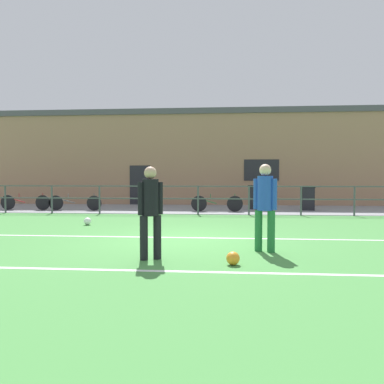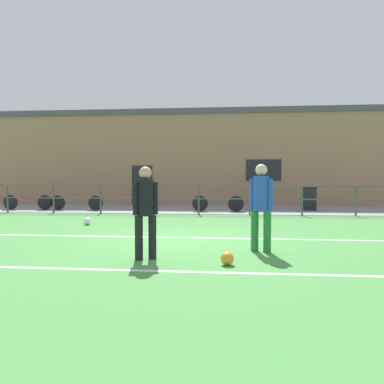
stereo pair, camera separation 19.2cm
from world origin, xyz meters
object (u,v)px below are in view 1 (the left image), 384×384
object	(u,v)px
trash_bin_0	(255,197)
soccer_ball_spare	(88,221)
player_goalkeeper	(150,207)
bicycle_parked_0	(75,203)
player_striker	(265,202)
soccer_ball_match	(233,258)
trash_bin_1	(308,198)
spectator_child	(143,193)
bicycle_parked_1	(217,203)
bicycle_parked_2	(25,202)

from	to	relation	value
trash_bin_0	soccer_ball_spare	bearing A→B (deg)	-132.80
player_goalkeeper	bicycle_parked_0	bearing A→B (deg)	-85.92
player_striker	trash_bin_0	xyz separation A→B (m)	(0.58, 9.85, -0.43)
soccer_ball_match	bicycle_parked_0	size ratio (longest dim) A/B	0.10
player_goalkeeper	trash_bin_0	distance (m)	11.09
player_goalkeeper	player_striker	bearing A→B (deg)	177.59
player_striker	bicycle_parked_0	size ratio (longest dim) A/B	0.74
player_striker	soccer_ball_spare	world-z (taller)	player_striker
trash_bin_1	soccer_ball_spare	bearing A→B (deg)	-144.32
player_goalkeeper	soccer_ball_spare	bearing A→B (deg)	-83.11
trash_bin_0	spectator_child	bearing A→B (deg)	169.94
trash_bin_0	trash_bin_1	size ratio (longest dim) A/B	1.02
bicycle_parked_0	soccer_ball_spare	bearing A→B (deg)	-63.84
player_striker	soccer_ball_match	bearing A→B (deg)	84.84
bicycle_parked_1	trash_bin_1	size ratio (longest dim) A/B	2.05
soccer_ball_match	trash_bin_0	bearing A→B (deg)	83.61
player_goalkeeper	trash_bin_1	bearing A→B (deg)	-140.90
bicycle_parked_1	spectator_child	bearing A→B (deg)	147.58
player_goalkeeper	bicycle_parked_2	bearing A→B (deg)	-76.38
player_striker	spectator_child	world-z (taller)	player_striker
player_striker	soccer_ball_spare	distance (m)	6.37
bicycle_parked_1	player_striker	bearing A→B (deg)	-82.42
trash_bin_0	bicycle_parked_2	bearing A→B (deg)	-172.34
player_striker	bicycle_parked_0	bearing A→B (deg)	-25.56
soccer_ball_spare	bicycle_parked_2	world-z (taller)	bicycle_parked_2
player_goalkeeper	trash_bin_1	world-z (taller)	player_goalkeeper
bicycle_parked_0	bicycle_parked_1	xyz separation A→B (m)	(6.24, -0.02, 0.01)
player_striker	soccer_ball_match	world-z (taller)	player_striker
bicycle_parked_2	trash_bin_1	distance (m)	12.56
player_striker	bicycle_parked_0	distance (m)	11.25
soccer_ball_match	bicycle_parked_1	bearing A→B (deg)	92.75
bicycle_parked_0	bicycle_parked_2	distance (m)	2.28
spectator_child	bicycle_parked_0	distance (m)	3.46
spectator_child	bicycle_parked_2	size ratio (longest dim) A/B	0.52
soccer_ball_match	soccer_ball_spare	xyz separation A→B (m)	(-4.39, 4.98, 0.00)
soccer_ball_match	bicycle_parked_0	bearing A→B (deg)	124.68
player_goalkeeper	spectator_child	distance (m)	12.01
bicycle_parked_0	trash_bin_1	bearing A→B (deg)	5.52
bicycle_parked_0	trash_bin_1	distance (m)	10.29
player_goalkeeper	trash_bin_0	size ratio (longest dim) A/B	1.55
soccer_ball_match	bicycle_parked_1	world-z (taller)	bicycle_parked_1
soccer_ball_match	bicycle_parked_0	world-z (taller)	bicycle_parked_0
soccer_ball_match	trash_bin_1	size ratio (longest dim) A/B	0.21
soccer_ball_match	player_striker	bearing A→B (deg)	61.39
soccer_ball_match	bicycle_parked_1	xyz separation A→B (m)	(-0.46, 9.67, 0.26)
spectator_child	bicycle_parked_0	size ratio (longest dim) A/B	0.50
trash_bin_1	bicycle_parked_1	bearing A→B (deg)	-165.84
soccer_ball_spare	trash_bin_0	distance (m)	8.30
player_striker	player_goalkeeper	bearing A→B (deg)	46.08
trash_bin_1	soccer_ball_match	bearing A→B (deg)	-108.33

